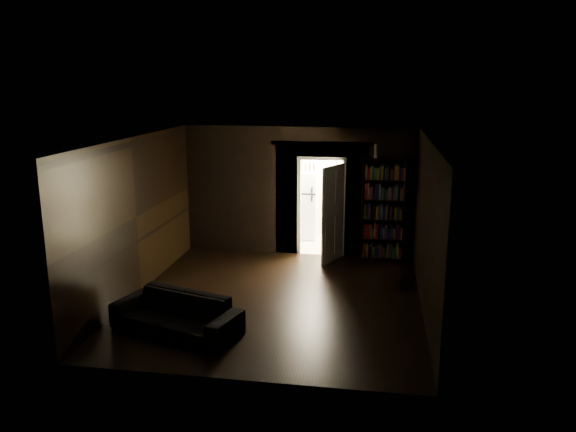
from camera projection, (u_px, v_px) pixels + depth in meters
name	position (u px, v px, depth m)	size (l,w,h in m)	color
ground	(276.00, 300.00, 9.84)	(5.50, 5.50, 0.00)	black
room_walls	(285.00, 194.00, 10.48)	(5.02, 5.61, 2.84)	black
kitchen_alcove	(326.00, 191.00, 13.20)	(2.20, 1.80, 2.60)	beige
sofa	(176.00, 308.00, 8.50)	(1.99, 0.86, 0.77)	black
bookshelf	(383.00, 210.00, 11.79)	(0.90, 0.32, 2.20)	black
refrigerator	(302.00, 204.00, 13.61)	(0.74, 0.68, 1.65)	white
door	(333.00, 214.00, 11.73)	(0.85, 0.05, 2.05)	white
figurine	(375.00, 151.00, 11.45)	(0.10, 0.10, 0.29)	white
bottles	(303.00, 166.00, 13.35)	(0.61, 0.08, 0.25)	black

